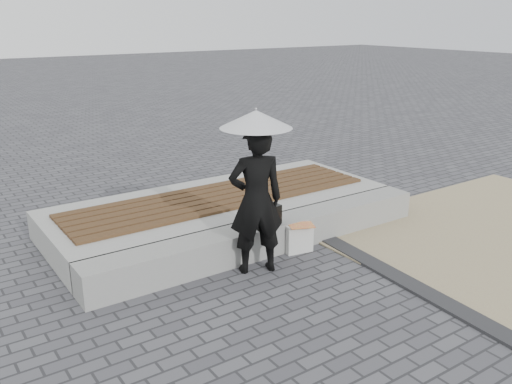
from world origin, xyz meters
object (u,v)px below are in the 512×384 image
Objects in this scene: seating_ledge at (267,236)px; woman at (256,200)px; parasol at (256,119)px; canvas_tote at (299,238)px; handbag at (268,216)px.

seating_ledge is 0.92m from woman.
parasol is 2.75× the size of canvas_tote.
handbag is (0.40, 0.30, -0.37)m from woman.
woman is at bearing -146.51° from handbag.
handbag is at bearing -123.98° from woman.
seating_ledge reaches higher than canvas_tote.
seating_ledge is 2.79× the size of woman.
handbag reaches higher than seating_ledge.
parasol is at bearing -138.77° from seating_ledge.
canvas_tote is at bearing -151.51° from woman.
woman reaches higher than handbag.
woman is 1.05m from canvas_tote.
seating_ledge is at bearing 41.23° from parasol.
parasol is (-0.46, -0.40, 1.66)m from seating_ledge.
woman is 5.05× the size of handbag.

